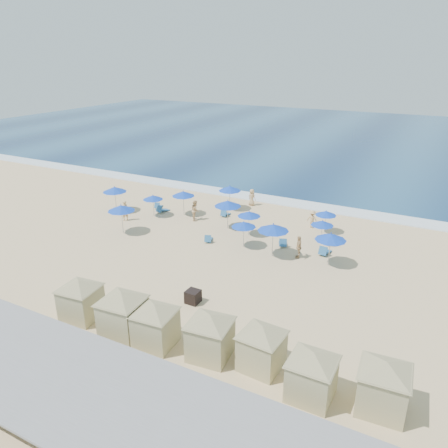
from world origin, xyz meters
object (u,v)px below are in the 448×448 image
at_px(cabana_4, 262,342).
at_px(umbrella_6, 244,224).
at_px(cabana_3, 210,330).
at_px(beachgoer_4, 252,197).
at_px(umbrella_8, 273,228).
at_px(beachgoer_0, 125,211).
at_px(beachgoer_1, 195,210).
at_px(cabana_6, 384,380).
at_px(cabana_0, 80,294).
at_px(beachgoer_3, 312,219).
at_px(cabana_2, 155,319).
at_px(umbrella_0, 115,189).
at_px(umbrella_3, 121,208).
at_px(umbrella_1, 153,197).
at_px(beachgoer_2, 299,247).
at_px(umbrella_2, 183,194).
at_px(trash_bin, 193,297).
at_px(umbrella_9, 326,213).
at_px(umbrella_7, 249,214).
at_px(cabana_1, 122,308).
at_px(umbrella_11, 331,237).
at_px(umbrella_4, 230,188).
at_px(umbrella_10, 322,223).
at_px(cabana_5, 312,369).

relative_size(cabana_4, umbrella_6, 1.86).
height_order(cabana_3, beachgoer_4, cabana_3).
bearing_deg(umbrella_8, beachgoer_0, 177.01).
height_order(beachgoer_1, beachgoer_4, beachgoer_1).
bearing_deg(cabana_6, cabana_0, -177.19).
bearing_deg(beachgoer_3, cabana_2, 89.93).
height_order(umbrella_0, umbrella_6, umbrella_0).
xyz_separation_m(umbrella_0, beachgoer_0, (2.33, -1.47, -1.30)).
xyz_separation_m(cabana_0, beachgoer_1, (-2.51, 16.70, -0.59)).
bearing_deg(umbrella_3, umbrella_1, 91.89).
bearing_deg(beachgoer_2, cabana_6, 16.04).
bearing_deg(beachgoer_0, umbrella_2, 154.59).
height_order(trash_bin, umbrella_8, umbrella_8).
bearing_deg(umbrella_9, umbrella_2, -171.75).
bearing_deg(umbrella_7, cabana_1, -90.57).
relative_size(umbrella_6, umbrella_11, 0.86).
height_order(trash_bin, umbrella_4, umbrella_4).
xyz_separation_m(umbrella_10, beachgoer_0, (-17.36, -3.19, -0.85)).
distance_m(umbrella_9, beachgoer_0, 17.90).
height_order(umbrella_0, umbrella_8, umbrella_8).
bearing_deg(cabana_0, umbrella_9, 65.37).
height_order(cabana_4, umbrella_1, cabana_4).
bearing_deg(umbrella_3, umbrella_8, 7.41).
bearing_deg(cabana_4, umbrella_4, 120.95).
distance_m(trash_bin, cabana_1, 4.92).
bearing_deg(cabana_4, cabana_2, -171.03).
height_order(trash_bin, cabana_2, cabana_2).
relative_size(trash_bin, umbrella_0, 0.31).
height_order(cabana_0, cabana_5, cabana_0).
height_order(umbrella_7, beachgoer_0, umbrella_7).
bearing_deg(umbrella_11, umbrella_8, -173.19).
xyz_separation_m(umbrella_4, umbrella_9, (9.87, -1.50, -0.37)).
xyz_separation_m(umbrella_11, beachgoer_4, (-10.44, 9.59, -1.38)).
relative_size(umbrella_0, beachgoer_1, 1.38).
xyz_separation_m(cabana_0, cabana_6, (16.46, 0.81, 0.03)).
relative_size(umbrella_3, umbrella_11, 1.01).
xyz_separation_m(umbrella_2, umbrella_6, (8.17, -4.03, -0.18)).
bearing_deg(umbrella_10, cabana_2, -103.31).
bearing_deg(umbrella_10, cabana_6, -65.60).
bearing_deg(umbrella_0, umbrella_9, 12.25).
distance_m(umbrella_0, beachgoer_0, 3.05).
relative_size(umbrella_9, umbrella_10, 0.99).
distance_m(trash_bin, umbrella_6, 9.10).
bearing_deg(beachgoer_2, cabana_4, -5.40).
relative_size(cabana_0, umbrella_11, 1.65).
xyz_separation_m(trash_bin, cabana_1, (-1.63, -4.48, 1.23)).
height_order(cabana_1, umbrella_4, cabana_1).
relative_size(umbrella_10, beachgoer_3, 1.31).
bearing_deg(umbrella_11, umbrella_0, 175.30).
xyz_separation_m(cabana_1, umbrella_10, (6.04, 16.86, 0.16)).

